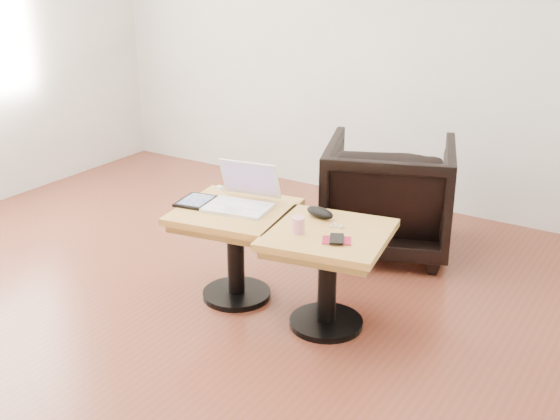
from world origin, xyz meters
The scene contains 11 objects.
room_shell centered at (0.00, 0.00, 1.35)m, with size 4.52×4.52×2.71m.
side_table_left centered at (0.20, 0.34, 0.40)m, with size 0.67×0.67×0.53m.
side_table_right centered at (0.77, 0.33, 0.40)m, with size 0.68×0.68×0.53m.
laptop centered at (0.21, 0.39, 0.58)m, with size 0.39×0.37×0.23m.
tablet centered at (-0.03, 0.30, 0.54)m, with size 0.21×0.25×0.02m.
charging_adapter centered at (-0.05, 0.54, 0.54)m, with size 0.04×0.04×0.02m, color white.
glasses_case centered at (0.65, 0.47, 0.56)m, with size 0.17×0.08×0.05m, color black.
striped_cup centered at (0.66, 0.23, 0.57)m, with size 0.06×0.06×0.08m, color #E93D73.
earbuds_tangle centered at (0.78, 0.40, 0.54)m, with size 0.08×0.05×0.01m.
phone_on_sleeve centered at (0.86, 0.25, 0.54)m, with size 0.16×0.15×0.02m.
armchair centered at (0.63, 1.40, 0.36)m, with size 0.77×0.80×0.72m, color black.
Camera 1 is at (2.27, -2.49, 1.87)m, focal length 45.00 mm.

